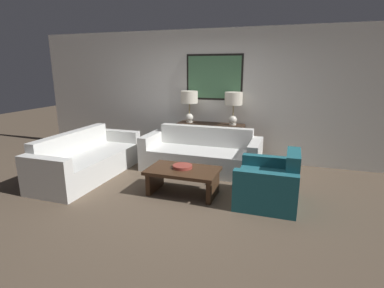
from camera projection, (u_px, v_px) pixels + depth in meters
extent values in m
plane|color=brown|center=(174.00, 198.00, 4.46)|extent=(20.00, 20.00, 0.00)
cube|color=silver|center=(214.00, 96.00, 6.25)|extent=(8.23, 0.10, 2.65)
cube|color=black|center=(214.00, 77.00, 6.11)|extent=(1.18, 0.01, 0.92)
cube|color=#4C7F56|center=(214.00, 77.00, 6.10)|extent=(1.10, 0.02, 0.84)
cube|color=#332319|center=(210.00, 142.00, 6.23)|extent=(1.37, 0.40, 0.78)
cylinder|color=silver|center=(189.00, 122.00, 6.27)|extent=(0.14, 0.14, 0.02)
sphere|color=silver|center=(189.00, 117.00, 6.25)|extent=(0.16, 0.16, 0.16)
cylinder|color=#8C7A51|center=(189.00, 108.00, 6.20)|extent=(0.02, 0.02, 0.22)
cylinder|color=beige|center=(189.00, 97.00, 6.14)|extent=(0.35, 0.35, 0.25)
cylinder|color=silver|center=(233.00, 124.00, 5.98)|extent=(0.14, 0.14, 0.02)
sphere|color=silver|center=(233.00, 120.00, 5.96)|extent=(0.16, 0.16, 0.16)
cylinder|color=#8C7A51|center=(233.00, 110.00, 5.91)|extent=(0.02, 0.02, 0.22)
cylinder|color=beige|center=(234.00, 98.00, 5.86)|extent=(0.35, 0.35, 0.25)
cube|color=silver|center=(199.00, 161.00, 5.57)|extent=(1.83, 0.69, 0.41)
cube|color=silver|center=(206.00, 146.00, 5.92)|extent=(1.83, 0.18, 0.78)
cube|color=silver|center=(152.00, 149.00, 5.93)|extent=(0.18, 0.87, 0.64)
cube|color=silver|center=(255.00, 159.00, 5.31)|extent=(0.18, 0.87, 0.64)
cube|color=silver|center=(94.00, 166.00, 5.31)|extent=(0.69, 1.83, 0.41)
cube|color=silver|center=(73.00, 153.00, 5.40)|extent=(0.18, 1.83, 0.78)
cube|color=silver|center=(46.00, 178.00, 4.39)|extent=(0.87, 0.18, 0.64)
cube|color=silver|center=(120.00, 145.00, 6.24)|extent=(0.87, 0.18, 0.64)
cube|color=#3D2616|center=(183.00, 171.00, 4.54)|extent=(1.08, 0.65, 0.05)
cube|color=#3D2616|center=(155.00, 179.00, 4.74)|extent=(0.07, 0.52, 0.35)
cube|color=#3D2616|center=(213.00, 187.00, 4.44)|extent=(0.07, 0.52, 0.35)
cylinder|color=#93382D|center=(182.00, 166.00, 4.58)|extent=(0.30, 0.30, 0.05)
cube|color=#1E5B66|center=(260.00, 188.00, 4.31)|extent=(0.65, 0.62, 0.43)
cube|color=#1E5B66|center=(292.00, 179.00, 4.13)|extent=(0.18, 0.62, 0.79)
cube|color=#1E5B66|center=(269.00, 175.00, 4.61)|extent=(0.83, 0.14, 0.59)
cube|color=#1E5B66|center=(264.00, 194.00, 3.91)|extent=(0.83, 0.14, 0.59)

